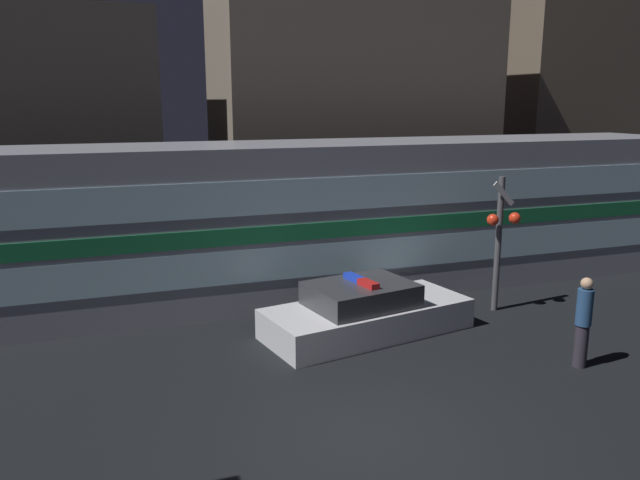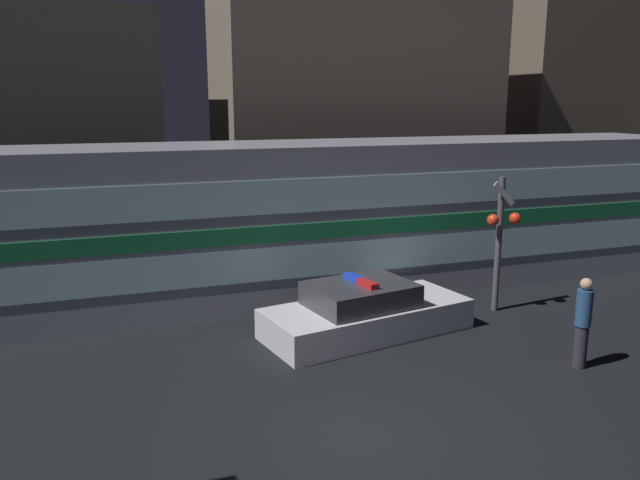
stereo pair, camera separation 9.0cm
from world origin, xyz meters
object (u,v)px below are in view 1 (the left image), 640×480
at_px(police_car, 366,313).
at_px(crossing_signal_near, 500,234).
at_px(train, 280,221).
at_px(pedestrian, 583,321).

height_order(police_car, crossing_signal_near, crossing_signal_near).
height_order(train, pedestrian, train).
bearing_deg(police_car, pedestrian, -53.96).
bearing_deg(train, pedestrian, -57.23).
bearing_deg(pedestrian, train, 122.77).
bearing_deg(train, police_car, -74.27).
relative_size(train, pedestrian, 13.64).
height_order(train, crossing_signal_near, train).
relative_size(train, police_car, 5.04).
height_order(police_car, pedestrian, pedestrian).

